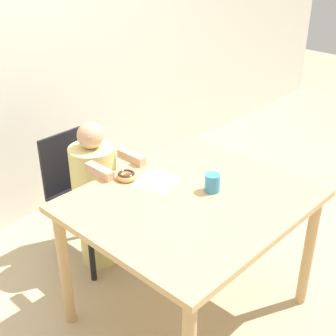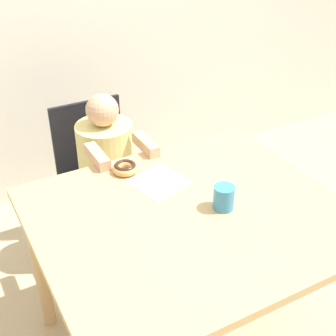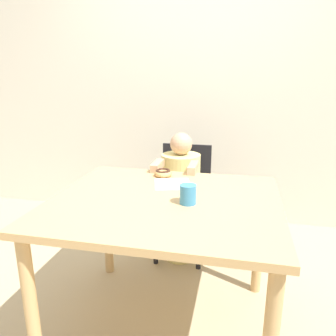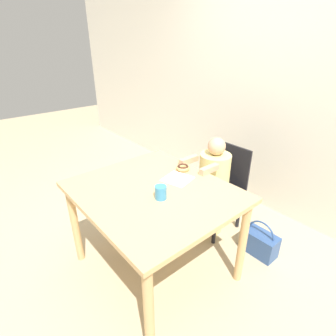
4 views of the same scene
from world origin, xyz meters
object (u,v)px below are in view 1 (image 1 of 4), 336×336
(donut, at_px, (126,176))
(handbag, at_px, (146,209))
(chair, at_px, (84,195))
(child_figure, at_px, (96,197))
(cup, at_px, (212,183))

(donut, bearing_deg, handbag, 38.37)
(chair, xyz_separation_m, donut, (-0.05, -0.47, 0.34))
(child_figure, height_order, cup, child_figure)
(chair, xyz_separation_m, child_figure, (-0.00, -0.12, 0.04))
(handbag, bearing_deg, chair, 175.95)
(chair, distance_m, child_figure, 0.13)
(chair, bearing_deg, child_figure, -90.00)
(child_figure, height_order, handbag, child_figure)
(donut, height_order, cup, cup)
(chair, height_order, child_figure, child_figure)
(chair, xyz_separation_m, cup, (0.17, -0.88, 0.37))
(child_figure, relative_size, donut, 8.91)
(child_figure, bearing_deg, donut, -97.63)
(child_figure, distance_m, cup, 0.84)
(child_figure, xyz_separation_m, donut, (-0.05, -0.35, 0.30))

